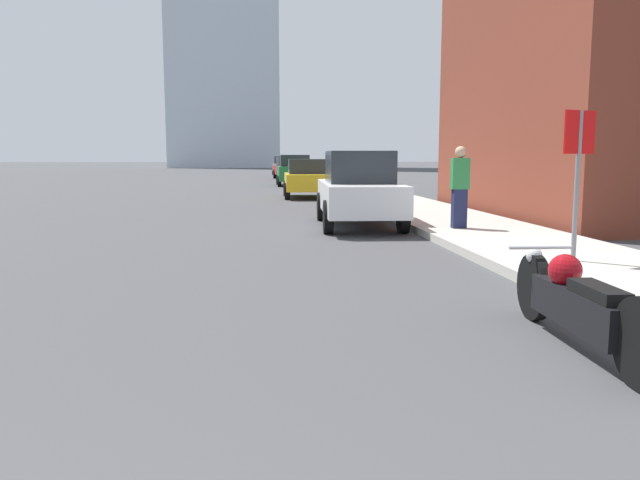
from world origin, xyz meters
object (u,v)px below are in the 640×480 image
object	(u,v)px
parked_car_green	(294,170)
parked_car_red	(288,168)
parked_car_yellow	(308,178)
motorcycle	(577,303)
stop_sign	(578,159)
parked_car_white	(359,189)
pedestrian	(460,186)
parked_car_silver	(283,165)

from	to	relation	value
parked_car_green	parked_car_red	world-z (taller)	parked_car_green
parked_car_yellow	parked_car_green	bearing A→B (deg)	90.88
motorcycle	stop_sign	xyz separation A→B (m)	(1.79, 3.46, 1.21)
parked_car_white	parked_car_red	xyz separation A→B (m)	(-0.13, 31.59, -0.06)
stop_sign	pedestrian	size ratio (longest dim) A/B	1.25
parked_car_silver	stop_sign	distance (m)	50.18
parked_car_green	pedestrian	bearing A→B (deg)	-84.57
stop_sign	pedestrian	xyz separation A→B (m)	(-0.32, 4.17, -0.58)
parked_car_white	parked_car_red	distance (m)	31.59
parked_car_yellow	parked_car_red	bearing A→B (deg)	90.69
parked_car_white	pedestrian	size ratio (longest dim) A/B	2.76
parked_car_yellow	parked_car_silver	xyz separation A→B (m)	(0.33, 33.55, 0.06)
parked_car_silver	stop_sign	bearing A→B (deg)	-82.55
motorcycle	parked_car_red	bearing A→B (deg)	93.22
parked_car_white	parked_car_red	world-z (taller)	parked_car_white
motorcycle	parked_car_yellow	size ratio (longest dim) A/B	0.66
parked_car_red	pedestrian	bearing A→B (deg)	-90.34
parked_car_yellow	parked_car_white	bearing A→B (deg)	-86.87
parked_car_yellow	stop_sign	distance (m)	16.78
pedestrian	motorcycle	bearing A→B (deg)	-100.90
parked_car_white	stop_sign	bearing A→B (deg)	-67.78
motorcycle	parked_car_green	xyz separation A→B (m)	(-0.62, 30.53, 0.47)
parked_car_white	parked_car_silver	size ratio (longest dim) A/B	1.15
parked_car_red	pedestrian	distance (m)	33.53
parked_car_yellow	parked_car_silver	size ratio (longest dim) A/B	0.96
stop_sign	parked_car_silver	bearing A→B (deg)	92.45
parked_car_green	pedestrian	xyz separation A→B (m)	(2.09, -22.90, 0.16)
pedestrian	parked_car_silver	bearing A→B (deg)	92.27
motorcycle	parked_car_white	world-z (taller)	parked_car_white
parked_car_red	motorcycle	bearing A→B (deg)	-93.00
parked_car_silver	motorcycle	bearing A→B (deg)	-84.62
motorcycle	stop_sign	bearing A→B (deg)	65.24
motorcycle	pedestrian	bearing A→B (deg)	81.66
parked_car_yellow	pedestrian	distance (m)	12.60
motorcycle	parked_car_silver	size ratio (longest dim) A/B	0.63
parked_car_yellow	parked_car_green	size ratio (longest dim) A/B	0.91
parked_car_yellow	pedestrian	xyz separation A→B (m)	(2.16, -12.41, 0.24)
motorcycle	stop_sign	size ratio (longest dim) A/B	1.22
parked_car_yellow	stop_sign	size ratio (longest dim) A/B	1.84
motorcycle	parked_car_green	size ratio (longest dim) A/B	0.61
parked_car_white	motorcycle	bearing A→B (deg)	-85.12
parked_car_green	stop_sign	size ratio (longest dim) A/B	2.01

